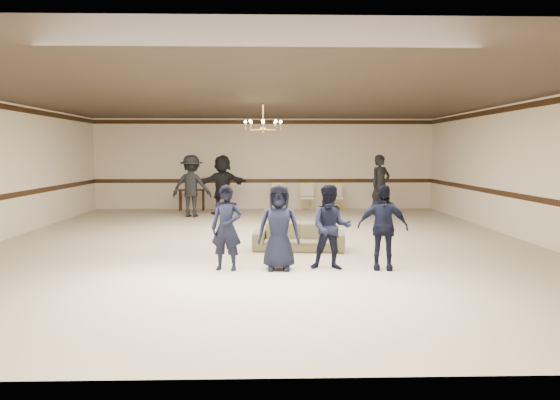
% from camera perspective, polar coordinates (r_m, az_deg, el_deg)
% --- Properties ---
extents(room, '(12.01, 14.01, 3.21)m').
position_cam_1_polar(room, '(11.54, -1.88, 3.13)').
color(room, beige).
rests_on(room, ground).
extents(chair_rail, '(12.00, 0.02, 0.14)m').
position_cam_1_polar(chair_rail, '(18.54, -1.73, 2.11)').
color(chair_rail, '#331B0F').
rests_on(chair_rail, wall_back).
extents(crown_molding, '(12.00, 0.02, 0.14)m').
position_cam_1_polar(crown_molding, '(18.54, -1.75, 8.54)').
color(crown_molding, '#331B0F').
rests_on(crown_molding, wall_back).
extents(chandelier, '(0.94, 0.94, 0.89)m').
position_cam_1_polar(chandelier, '(12.56, -1.87, 9.13)').
color(chandelier, '#B38039').
rests_on(chandelier, ceiling).
extents(boy_a, '(0.60, 0.46, 1.47)m').
position_cam_1_polar(boy_a, '(9.00, -5.87, -3.05)').
color(boy_a, black).
rests_on(boy_a, floor).
extents(boy_b, '(0.74, 0.49, 1.47)m').
position_cam_1_polar(boy_b, '(8.97, -0.12, -3.04)').
color(boy_b, black).
rests_on(boy_b, floor).
extents(boy_c, '(0.78, 0.65, 1.47)m').
position_cam_1_polar(boy_c, '(9.04, 5.60, -3.01)').
color(boy_c, black).
rests_on(boy_c, floor).
extents(boy_d, '(0.91, 0.50, 1.47)m').
position_cam_1_polar(boy_d, '(9.19, 11.18, -2.94)').
color(boy_d, black).
rests_on(boy_d, floor).
extents(settee, '(1.95, 0.93, 0.55)m').
position_cam_1_polar(settee, '(10.84, 2.09, -4.06)').
color(settee, '#73714C').
rests_on(settee, floor).
extents(adult_left, '(1.35, 0.92, 1.94)m').
position_cam_1_polar(adult_left, '(16.46, -9.66, 1.52)').
color(adult_left, black).
rests_on(adult_left, floor).
extents(adult_mid, '(1.87, 1.27, 1.94)m').
position_cam_1_polar(adult_mid, '(17.06, -6.33, 1.69)').
color(adult_mid, black).
rests_on(adult_mid, floor).
extents(adult_right, '(0.84, 0.73, 1.94)m').
position_cam_1_polar(adult_right, '(17.00, 10.95, 1.61)').
color(adult_right, black).
rests_on(adult_right, floor).
extents(banquet_chair_left, '(0.47, 0.47, 0.94)m').
position_cam_1_polar(banquet_chair_left, '(17.88, -0.16, 0.28)').
color(banquet_chair_left, beige).
rests_on(banquet_chair_left, floor).
extents(banquet_chair_mid, '(0.50, 0.50, 0.94)m').
position_cam_1_polar(banquet_chair_mid, '(17.93, 3.03, 0.29)').
color(banquet_chair_mid, beige).
rests_on(banquet_chair_mid, floor).
extents(banquet_chair_right, '(0.46, 0.46, 0.94)m').
position_cam_1_polar(banquet_chair_right, '(18.03, 6.20, 0.30)').
color(banquet_chair_right, beige).
rests_on(banquet_chair_right, floor).
extents(console_table, '(0.90, 0.40, 0.75)m').
position_cam_1_polar(console_table, '(18.26, -9.63, 0.02)').
color(console_table, black).
rests_on(console_table, floor).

